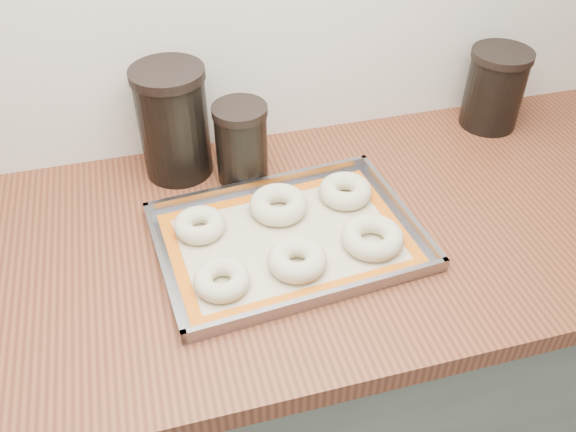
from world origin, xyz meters
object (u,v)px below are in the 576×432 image
object	(u,v)px
baking_tray	(288,238)
bagel_front_right	(372,238)
bagel_back_right	(345,191)
canister_mid	(241,143)
bagel_front_mid	(297,260)
canister_right	(495,88)
bagel_back_mid	(279,205)
canister_left	(174,122)
bagel_back_left	(200,225)
bagel_front_left	(222,280)

from	to	relation	value
baking_tray	bagel_front_right	xyz separation A→B (m)	(0.14, -0.05, 0.02)
bagel_back_right	canister_mid	world-z (taller)	canister_mid
bagel_front_mid	canister_right	size ratio (longest dim) A/B	0.57
bagel_back_mid	canister_right	xyz separation A→B (m)	(0.54, 0.19, 0.07)
baking_tray	canister_mid	xyz separation A→B (m)	(-0.04, 0.21, 0.08)
bagel_front_right	canister_mid	size ratio (longest dim) A/B	0.67
baking_tray	bagel_back_mid	world-z (taller)	bagel_back_mid
canister_left	canister_right	bearing A→B (deg)	-0.37
bagel_front_mid	bagel_back_left	bearing A→B (deg)	137.43
canister_right	bagel_back_mid	bearing A→B (deg)	-160.97
canister_right	bagel_back_right	bearing A→B (deg)	-156.16
bagel_front_mid	canister_mid	world-z (taller)	canister_mid
bagel_back_mid	canister_left	world-z (taller)	canister_left
canister_left	bagel_front_right	bearing A→B (deg)	-47.25
bagel_back_mid	bagel_back_right	world-z (taller)	bagel_back_mid
bagel_back_right	canister_mid	bearing A→B (deg)	144.41
bagel_front_mid	bagel_back_left	size ratio (longest dim) A/B	1.09
bagel_front_right	bagel_back_mid	bearing A→B (deg)	136.29
bagel_front_mid	bagel_back_mid	bearing A→B (deg)	87.56
bagel_back_mid	canister_mid	distance (m)	0.15
bagel_front_left	bagel_back_mid	distance (m)	0.21
baking_tray	bagel_front_left	xyz separation A→B (m)	(-0.14, -0.08, 0.01)
bagel_front_right	bagel_back_mid	xyz separation A→B (m)	(-0.14, 0.13, 0.00)
bagel_front_right	canister_mid	world-z (taller)	canister_mid
canister_right	canister_mid	bearing A→B (deg)	-174.61
bagel_back_mid	bagel_front_right	bearing A→B (deg)	-43.71
bagel_front_left	bagel_back_right	world-z (taller)	bagel_back_right
bagel_front_mid	canister_mid	xyz separation A→B (m)	(-0.03, 0.28, 0.06)
bagel_back_right	canister_right	size ratio (longest dim) A/B	0.57
bagel_front_left	canister_right	distance (m)	0.77
bagel_front_left	canister_right	world-z (taller)	canister_right
bagel_front_left	bagel_back_right	distance (m)	0.32
bagel_front_left	canister_left	bearing A→B (deg)	93.81
bagel_front_mid	bagel_front_left	bearing A→B (deg)	-175.36
bagel_front_right	bagel_back_mid	size ratio (longest dim) A/B	1.01
bagel_front_left	canister_left	xyz separation A→B (m)	(-0.02, 0.35, 0.09)
canister_left	canister_mid	size ratio (longest dim) A/B	1.39
baking_tray	canister_mid	distance (m)	0.23
bagel_back_left	canister_left	xyz separation A→B (m)	(-0.01, 0.21, 0.09)
baking_tray	canister_mid	size ratio (longest dim) A/B	2.96
baking_tray	bagel_front_mid	size ratio (longest dim) A/B	4.79
canister_mid	bagel_back_right	bearing A→B (deg)	-35.59
canister_right	bagel_back_left	bearing A→B (deg)	-163.64
bagel_front_left	baking_tray	bearing A→B (deg)	31.52
baking_tray	canister_left	xyz separation A→B (m)	(-0.16, 0.27, 0.11)
bagel_front_mid	bagel_back_mid	xyz separation A→B (m)	(0.01, 0.15, 0.00)
bagel_front_right	bagel_back_mid	world-z (taller)	bagel_back_mid
bagel_back_left	bagel_back_right	xyz separation A→B (m)	(0.29, 0.02, 0.00)
bagel_back_left	bagel_front_mid	bearing A→B (deg)	-42.57
bagel_back_left	canister_left	world-z (taller)	canister_left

